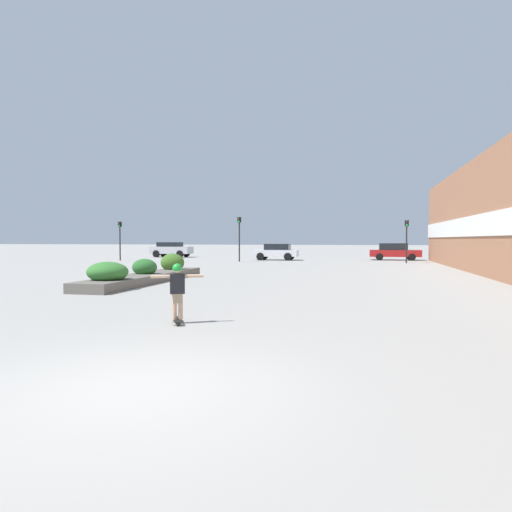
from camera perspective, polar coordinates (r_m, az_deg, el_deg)
The scene contains 10 objects.
ground_plane at distance 5.94m, azimuth -15.17°, elevation -15.76°, with size 300.00×300.00×0.00m, color gray.
planter_box at distance 19.77m, azimuth -13.87°, elevation -2.17°, with size 1.57×9.13×1.13m.
skateboard at distance 10.07m, azimuth -9.78°, elevation -7.91°, with size 0.48×0.75×0.09m.
skateboarder at distance 9.97m, azimuth -9.81°, elevation -3.65°, with size 1.05×0.55×1.20m.
car_leftmost at distance 47.78m, azimuth -10.56°, elevation 0.86°, with size 4.14×1.98×1.54m.
car_center_left at distance 40.20m, azimuth 2.55°, elevation 0.57°, with size 3.90×1.90×1.44m.
car_center_right at distance 41.96m, azimuth 16.91°, elevation 0.56°, with size 4.34×1.86×1.49m.
traffic_light_left at distance 37.42m, azimuth -2.11°, elevation 3.09°, with size 0.28×0.30×3.66m.
traffic_light_right at distance 36.74m, azimuth 18.32°, elevation 2.66°, with size 0.28×0.30×3.29m.
traffic_light_far_left at distance 41.06m, azimuth -16.66°, elevation 2.66°, with size 0.28×0.30×3.36m.
Camera 1 is at (2.66, -4.99, 1.81)m, focal length 32.00 mm.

